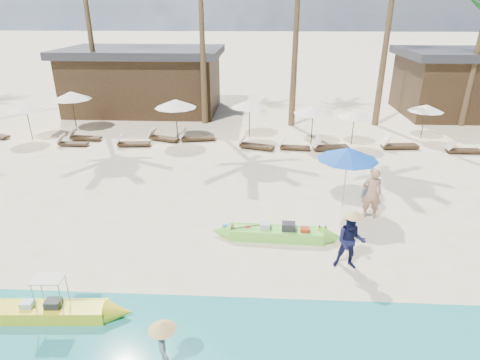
# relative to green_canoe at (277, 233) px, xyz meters

# --- Properties ---
(ground) EXTENTS (240.00, 240.00, 0.00)m
(ground) POSITION_rel_green_canoe_xyz_m (-0.79, -0.41, -0.20)
(ground) COLOR beige
(ground) RESTS_ON ground
(green_canoe) EXTENTS (4.71, 0.75, 0.60)m
(green_canoe) POSITION_rel_green_canoe_xyz_m (0.00, 0.00, 0.00)
(green_canoe) COLOR #74DC43
(green_canoe) RESTS_ON ground
(yellow_canoe) EXTENTS (4.49, 0.74, 1.16)m
(yellow_canoe) POSITION_rel_green_canoe_xyz_m (-5.57, -3.87, -0.01)
(yellow_canoe) COLOR yellow
(yellow_canoe) RESTS_ON ground
(tourist) EXTENTS (0.72, 0.51, 1.87)m
(tourist) POSITION_rel_green_canoe_xyz_m (3.31, 1.62, 0.74)
(tourist) COLOR tan
(tourist) RESTS_ON ground
(vendor_green) EXTENTS (0.91, 0.76, 1.70)m
(vendor_green) POSITION_rel_green_canoe_xyz_m (1.99, -1.42, 0.65)
(vendor_green) COLOR #15163A
(vendor_green) RESTS_ON ground
(vendor_yellow) EXTENTS (0.53, 0.67, 0.92)m
(vendor_yellow) POSITION_rel_green_canoe_xyz_m (-2.43, -5.16, 0.44)
(vendor_yellow) COLOR gray
(vendor_yellow) RESTS_ON ground
(blue_umbrella) EXTENTS (2.17, 2.17, 2.33)m
(blue_umbrella) POSITION_rel_green_canoe_xyz_m (2.53, 2.38, 1.90)
(blue_umbrella) COLOR #99999E
(blue_umbrella) RESTS_ON ground
(resort_parasol_2) EXTENTS (2.00, 2.00, 2.06)m
(resort_parasol_2) POSITION_rel_green_canoe_xyz_m (-13.42, 9.87, 1.65)
(resort_parasol_2) COLOR #3A2717
(resort_parasol_2) RESTS_ON ground
(resort_parasol_3) EXTENTS (2.28, 2.28, 2.35)m
(resort_parasol_3) POSITION_rel_green_canoe_xyz_m (-11.65, 11.70, 1.92)
(resort_parasol_3) COLOR #3A2717
(resort_parasol_3) RESTS_ON ground
(lounger_3_left) EXTENTS (1.80, 0.67, 0.60)m
(lounger_3_left) POSITION_rel_green_canoe_xyz_m (-10.44, 9.86, -0.00)
(lounger_3_left) COLOR #3A2717
(lounger_3_left) RESTS_ON ground
(lounger_3_right) EXTENTS (1.62, 0.51, 0.55)m
(lounger_3_right) POSITION_rel_green_canoe_xyz_m (-10.69, 8.84, -0.02)
(lounger_3_right) COLOR #3A2717
(lounger_3_right) RESTS_ON ground
(resort_parasol_4) EXTENTS (2.26, 2.26, 2.33)m
(resort_parasol_4) POSITION_rel_green_canoe_xyz_m (-5.17, 10.01, 1.90)
(resort_parasol_4) COLOR #3A2717
(resort_parasol_4) RESTS_ON ground
(lounger_4_left) EXTENTS (1.83, 0.70, 0.61)m
(lounger_4_left) POSITION_rel_green_canoe_xyz_m (-7.44, 8.94, 0.00)
(lounger_4_left) COLOR #3A2717
(lounger_4_left) RESTS_ON ground
(lounger_4_right) EXTENTS (1.87, 1.10, 0.61)m
(lounger_4_right) POSITION_rel_green_canoe_xyz_m (-6.03, 10.00, 0.00)
(lounger_4_right) COLOR #3A2717
(lounger_4_right) RESTS_ON ground
(resort_parasol_5) EXTENTS (2.07, 2.07, 2.13)m
(resort_parasol_5) POSITION_rel_green_canoe_xyz_m (-1.22, 10.98, 1.72)
(resort_parasol_5) COLOR #3A2717
(resort_parasol_5) RESTS_ON ground
(lounger_5_left) EXTENTS (2.02, 0.94, 0.66)m
(lounger_5_left) POSITION_rel_green_canoe_xyz_m (-4.19, 10.07, 0.02)
(lounger_5_left) COLOR #3A2717
(lounger_5_left) RESTS_ON ground
(resort_parasol_6) EXTENTS (2.09, 2.09, 2.15)m
(resort_parasol_6) POSITION_rel_green_canoe_xyz_m (2.16, 9.70, 1.74)
(resort_parasol_6) COLOR #3A2717
(resort_parasol_6) RESTS_ON ground
(lounger_6_left) EXTENTS (1.97, 1.08, 0.64)m
(lounger_6_left) POSITION_rel_green_canoe_xyz_m (-0.88, 8.90, 0.01)
(lounger_6_left) COLOR #3A2717
(lounger_6_left) RESTS_ON ground
(lounger_6_right) EXTENTS (1.68, 0.66, 0.56)m
(lounger_6_right) POSITION_rel_green_canoe_xyz_m (1.12, 8.84, -0.02)
(lounger_6_right) COLOR #3A2717
(lounger_6_right) RESTS_ON ground
(resort_parasol_7) EXTENTS (1.81, 1.81, 1.86)m
(resort_parasol_7) POSITION_rel_green_canoe_xyz_m (4.36, 9.86, 1.48)
(resort_parasol_7) COLOR #3A2717
(resort_parasol_7) RESTS_ON ground
(lounger_7_left) EXTENTS (2.00, 0.92, 0.65)m
(lounger_7_left) POSITION_rel_green_canoe_xyz_m (2.95, 8.84, 0.02)
(lounger_7_left) COLOR #3A2717
(lounger_7_left) RESTS_ON ground
(lounger_7_right) EXTENTS (2.01, 0.78, 0.67)m
(lounger_7_right) POSITION_rel_green_canoe_xyz_m (6.60, 9.26, 0.02)
(lounger_7_right) COLOR #3A2717
(lounger_7_right) RESTS_ON ground
(resort_parasol_8) EXTENTS (1.89, 1.89, 1.95)m
(resort_parasol_8) POSITION_rel_green_canoe_xyz_m (8.51, 11.16, 1.55)
(resort_parasol_8) COLOR #3A2717
(resort_parasol_8) RESTS_ON ground
(lounger_8_left) EXTENTS (1.74, 0.54, 0.59)m
(lounger_8_left) POSITION_rel_green_canoe_xyz_m (9.67, 8.75, -0.00)
(lounger_8_left) COLOR #3A2717
(lounger_8_left) RESTS_ON ground
(pavilion_west) EXTENTS (10.80, 6.60, 4.30)m
(pavilion_west) POSITION_rel_green_canoe_xyz_m (-8.79, 17.09, 1.99)
(pavilion_west) COLOR #3A2717
(pavilion_west) RESTS_ON ground
(pavilion_east) EXTENTS (8.80, 6.60, 4.30)m
(pavilion_east) POSITION_rel_green_canoe_xyz_m (13.21, 17.09, 1.99)
(pavilion_east) COLOR #3A2717
(pavilion_east) RESTS_ON ground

